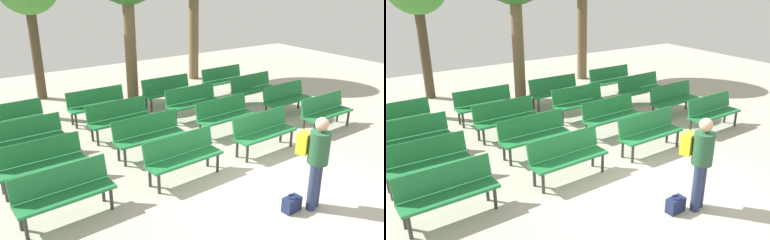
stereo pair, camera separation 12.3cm
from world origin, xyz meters
The scene contains 19 objects.
ground_plane centered at (0.00, 0.00, 0.00)m, with size 24.00×24.00×0.00m, color #B2A899.
bench_r0_c0 centered at (-3.46, 1.43, 0.50)m, with size 1.63×0.58×0.87m.
bench_r0_c1 centered at (-1.14, 1.51, 0.50)m, with size 1.63×0.57×0.87m.
bench_r0_c2 centered at (1.05, 1.58, 0.50)m, with size 1.62×0.55×0.87m.
bench_r0_c3 centered at (3.33, 1.71, 0.50)m, with size 1.62×0.55×0.87m.
bench_r1_c0 centered at (-3.50, 2.74, 0.50)m, with size 1.61×0.52×0.87m.
bench_r1_c1 centered at (-1.19, 2.83, 0.50)m, with size 1.61×0.51×0.87m.
bench_r1_c2 centered at (0.99, 2.92, 0.50)m, with size 1.62×0.56×0.87m.
bench_r1_c3 centered at (3.30, 3.05, 0.50)m, with size 1.63×0.57×0.87m.
bench_r2_c0 centered at (-3.49, 4.11, 0.50)m, with size 1.61×0.52×0.87m.
bench_r2_c1 centered at (-1.28, 4.18, 0.50)m, with size 1.62×0.55×0.87m.
bench_r2_c2 centered at (0.93, 4.27, 0.50)m, with size 1.61×0.51×0.87m.
bench_r2_c3 centered at (3.25, 4.39, 0.50)m, with size 1.62×0.57×0.87m.
bench_r3_c0 centered at (-3.56, 5.46, 0.50)m, with size 1.62×0.55×0.87m.
bench_r3_c1 centered at (-1.34, 5.51, 0.50)m, with size 1.61×0.50×0.87m.
bench_r3_c2 centered at (0.90, 5.58, 0.50)m, with size 1.60×0.49×0.87m.
bench_r3_c3 centered at (3.13, 5.71, 0.50)m, with size 1.61×0.52×0.87m.
visitor_with_backpack centered at (0.15, -0.58, 0.94)m, with size 0.47×0.59×1.65m.
handbag centered at (-0.22, -0.50, 0.13)m, with size 0.33×0.20×0.29m.
Camera 2 is at (-4.69, -4.40, 3.79)m, focal length 36.75 mm.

